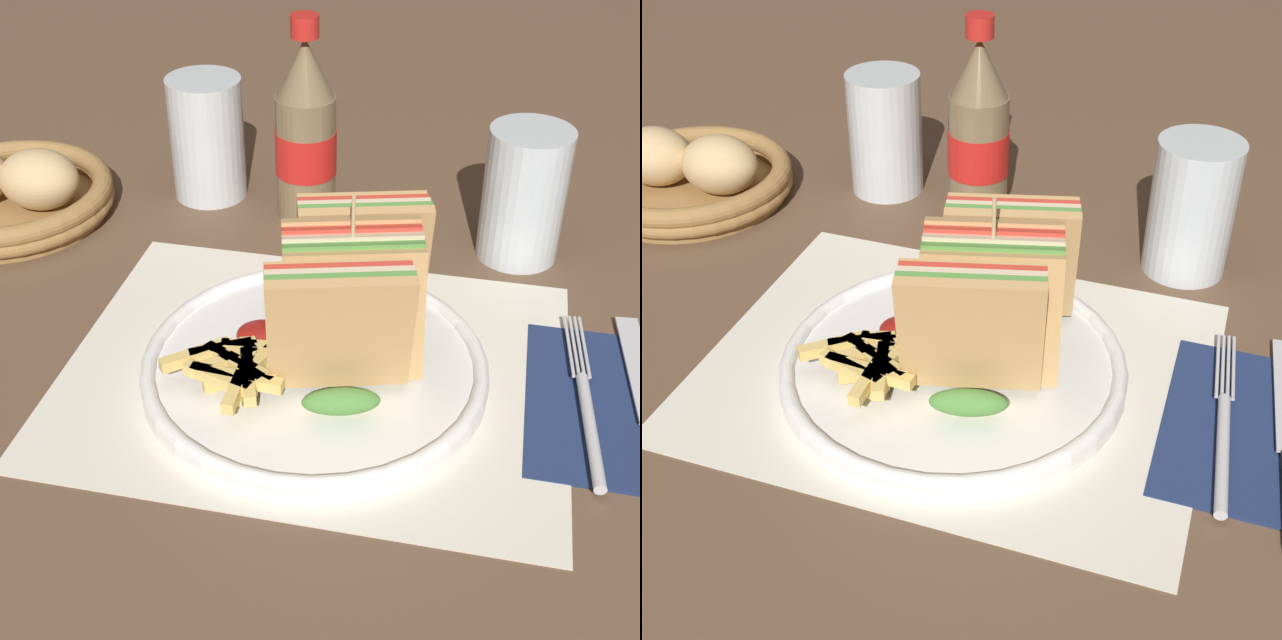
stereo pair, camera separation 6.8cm
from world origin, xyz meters
The scene contains 12 objects.
ground_plane centered at (0.00, 0.00, 0.00)m, with size 4.00×4.00×0.00m, color brown.
placemat centered at (0.02, 0.02, 0.00)m, with size 0.39×0.31×0.00m.
plate_main centered at (0.02, 0.01, 0.01)m, with size 0.27×0.27×0.02m.
club_sandwich centered at (0.05, 0.03, 0.07)m, with size 0.12×0.19×0.14m.
fries_pile centered at (-0.03, -0.03, 0.03)m, with size 0.11×0.09×0.02m.
ketchup_blob centered at (-0.02, 0.02, 0.03)m, with size 0.04×0.04×0.01m.
napkin centered at (0.25, 0.02, 0.00)m, with size 0.13×0.18×0.00m.
fork centered at (0.23, 0.00, 0.01)m, with size 0.03×0.20×0.01m.
coke_bottle_near centered at (-0.04, 0.26, 0.09)m, with size 0.06×0.06×0.20m.
glass_near centered at (0.17, 0.22, 0.06)m, with size 0.07×0.07×0.12m.
glass_far centered at (-0.15, 0.28, 0.05)m, with size 0.07×0.07×0.12m.
bread_basket centered at (-0.33, 0.19, 0.02)m, with size 0.21×0.21×0.07m.
Camera 2 is at (0.20, -0.49, 0.44)m, focal length 50.00 mm.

